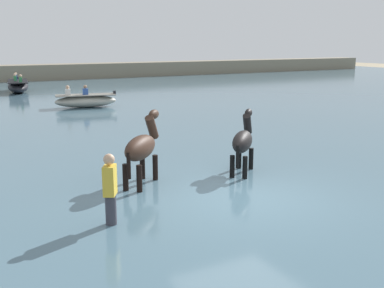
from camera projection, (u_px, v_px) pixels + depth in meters
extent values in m
plane|color=gray|center=(244.00, 211.00, 9.95)|extent=(120.00, 120.00, 0.00)
cube|color=#476675|center=(97.00, 129.00, 18.43)|extent=(90.00, 90.00, 0.33)
ellipsoid|color=#382319|center=(140.00, 148.00, 10.50)|extent=(1.31, 1.29, 0.55)
cylinder|color=black|center=(143.00, 173.00, 11.15)|extent=(0.13, 0.13, 0.93)
cylinder|color=black|center=(155.00, 174.00, 11.06)|extent=(0.13, 0.13, 0.93)
cylinder|color=black|center=(126.00, 184.00, 10.26)|extent=(0.13, 0.13, 0.93)
cylinder|color=black|center=(139.00, 186.00, 10.17)|extent=(0.13, 0.13, 0.93)
cylinder|color=#382319|center=(152.00, 127.00, 11.10)|extent=(0.51, 0.50, 0.63)
ellipsoid|color=#382319|center=(154.00, 114.00, 11.17)|extent=(0.47, 0.47, 0.23)
cylinder|color=black|center=(129.00, 166.00, 9.95)|extent=(0.09, 0.09, 0.59)
ellipsoid|color=black|center=(242.00, 142.00, 11.47)|extent=(1.23, 1.22, 0.52)
cylinder|color=black|center=(239.00, 164.00, 12.09)|extent=(0.12, 0.12, 0.88)
cylinder|color=black|center=(251.00, 165.00, 12.00)|extent=(0.12, 0.12, 0.88)
cylinder|color=black|center=(232.00, 173.00, 11.24)|extent=(0.12, 0.12, 0.88)
cylinder|color=black|center=(245.00, 174.00, 11.16)|extent=(0.12, 0.12, 0.88)
cylinder|color=black|center=(247.00, 124.00, 12.04)|extent=(0.48, 0.48, 0.59)
ellipsoid|color=black|center=(248.00, 113.00, 12.10)|extent=(0.45, 0.44, 0.22)
cylinder|color=black|center=(238.00, 157.00, 10.95)|extent=(0.08, 0.08, 0.55)
ellipsoid|color=black|center=(18.00, 87.00, 30.32)|extent=(1.83, 4.08, 0.69)
cube|color=black|center=(18.00, 81.00, 30.25)|extent=(1.76, 3.91, 0.04)
cube|color=black|center=(17.00, 78.00, 31.96)|extent=(0.18, 0.14, 0.18)
cube|color=#388E51|center=(21.00, 80.00, 29.26)|extent=(0.22, 0.28, 0.30)
sphere|color=tan|center=(20.00, 76.00, 29.21)|extent=(0.18, 0.18, 0.18)
cube|color=#388E51|center=(15.00, 79.00, 30.16)|extent=(0.22, 0.28, 0.30)
sphere|color=beige|center=(15.00, 75.00, 30.11)|extent=(0.18, 0.18, 0.18)
cube|color=#3356A8|center=(16.00, 77.00, 31.19)|extent=(0.22, 0.28, 0.30)
sphere|color=tan|center=(16.00, 74.00, 31.14)|extent=(0.18, 0.18, 0.18)
ellipsoid|color=#B2AD9E|center=(86.00, 101.00, 23.34)|extent=(3.17, 1.63, 0.59)
cube|color=slate|center=(85.00, 95.00, 23.27)|extent=(3.05, 1.56, 0.04)
cube|color=black|center=(114.00, 93.00, 23.70)|extent=(0.15, 0.18, 0.18)
cube|color=white|center=(68.00, 92.00, 23.00)|extent=(0.29, 0.23, 0.30)
sphere|color=tan|center=(68.00, 87.00, 22.95)|extent=(0.18, 0.18, 0.18)
cube|color=#3356A8|center=(85.00, 92.00, 23.19)|extent=(0.29, 0.23, 0.30)
sphere|color=#A37556|center=(85.00, 87.00, 23.14)|extent=(0.18, 0.18, 0.18)
cylinder|color=#383842|center=(111.00, 218.00, 8.37)|extent=(0.20, 0.20, 0.88)
cube|color=gold|center=(110.00, 180.00, 8.21)|extent=(0.34, 0.38, 0.54)
sphere|color=tan|center=(109.00, 159.00, 8.13)|extent=(0.20, 0.20, 0.20)
cube|color=gray|center=(6.00, 75.00, 38.69)|extent=(80.00, 2.40, 1.63)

